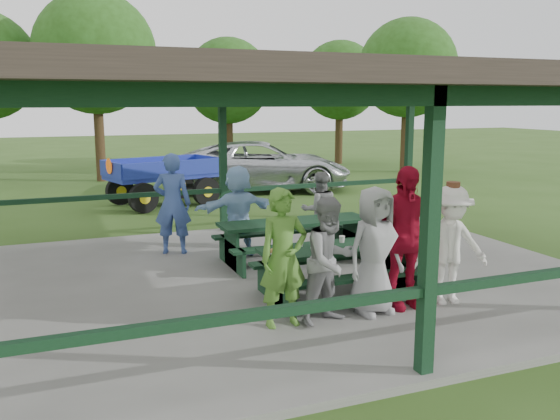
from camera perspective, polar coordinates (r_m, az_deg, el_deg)
name	(u,v)px	position (r m, az deg, el deg)	size (l,w,h in m)	color
ground	(288,281)	(9.90, 0.81, -6.89)	(90.00, 90.00, 0.00)	#2F4E18
concrete_slab	(288,278)	(9.89, 0.81, -6.61)	(10.00, 8.00, 0.10)	slate
pavilion_structure	(289,87)	(9.46, 0.86, 11.76)	(10.60, 8.60, 3.24)	black
picnic_table_near	(339,265)	(8.82, 5.69, -5.27)	(2.36, 1.39, 0.75)	black
picnic_table_far	(295,235)	(10.63, 1.44, -2.44)	(2.73, 1.39, 0.75)	black
table_setting	(342,243)	(8.82, 6.02, -3.16)	(2.43, 0.45, 0.10)	white
contestant_green	(283,258)	(7.52, 0.33, -4.63)	(0.65, 0.43, 1.79)	#51892E
contestant_grey_left	(331,261)	(7.67, 4.89, -4.88)	(0.80, 0.63, 1.65)	gray
contestant_grey_mid	(374,251)	(8.07, 9.07, -3.89)	(0.85, 0.55, 1.74)	#969699
contestant_red	(404,237)	(8.35, 11.83, -2.61)	(1.17, 0.49, 1.99)	#A10C24
contestant_white_fedora	(450,245)	(8.70, 16.05, -3.25)	(1.21, 0.87, 1.75)	white
spectator_lblue	(238,211)	(10.98, -4.07, -0.08)	(1.58, 0.50, 1.70)	#96C0E8
spectator_blue	(172,204)	(11.30, -10.31, 0.61)	(0.70, 0.46, 1.91)	#3C569C
spectator_grey	(319,210)	(11.59, 3.82, 0.00)	(0.73, 0.57, 1.51)	gray
pickup_truck	(262,166)	(19.83, -1.78, 4.27)	(2.72, 5.90, 1.64)	silver
farm_trailer	(163,180)	(17.27, -11.21, 2.81)	(4.16, 2.46, 1.44)	#1C2B9A
tree_left	(95,53)	(23.10, -17.38, 14.18)	(4.38, 4.38, 6.85)	#342315
tree_mid	(228,81)	(25.33, -5.04, 12.25)	(3.56, 3.56, 5.56)	#342315
tree_right	(408,68)	(25.50, 12.19, 13.19)	(4.04, 4.04, 6.31)	#342315
tree_far_right	(340,81)	(28.52, 5.78, 12.29)	(3.68, 3.68, 5.75)	#342315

